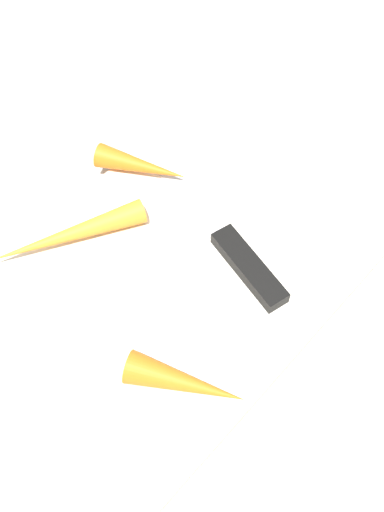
# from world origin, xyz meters

# --- Properties ---
(ground_plane) EXTENTS (1.40, 1.40, 0.00)m
(ground_plane) POSITION_xyz_m (0.00, 0.00, 0.00)
(ground_plane) COLOR #ADA8A0
(cutting_board) EXTENTS (0.36, 0.26, 0.01)m
(cutting_board) POSITION_xyz_m (0.00, 0.00, 0.01)
(cutting_board) COLOR silver
(cutting_board) RESTS_ON ground_plane
(knife) EXTENTS (0.07, 0.20, 0.01)m
(knife) POSITION_xyz_m (0.03, -0.04, 0.02)
(knife) COLOR #B7B7BC
(knife) RESTS_ON cutting_board
(carrot_longest) EXTENTS (0.14, 0.08, 0.02)m
(carrot_longest) POSITION_xyz_m (-0.07, 0.09, 0.02)
(carrot_longest) COLOR orange
(carrot_longest) RESTS_ON cutting_board
(carrot_shortest) EXTENTS (0.06, 0.09, 0.02)m
(carrot_shortest) POSITION_xyz_m (0.04, 0.10, 0.02)
(carrot_shortest) COLOR orange
(carrot_shortest) RESTS_ON cutting_board
(carrot_medium) EXTENTS (0.07, 0.10, 0.03)m
(carrot_medium) POSITION_xyz_m (-0.10, -0.08, 0.03)
(carrot_medium) COLOR orange
(carrot_medium) RESTS_ON cutting_board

